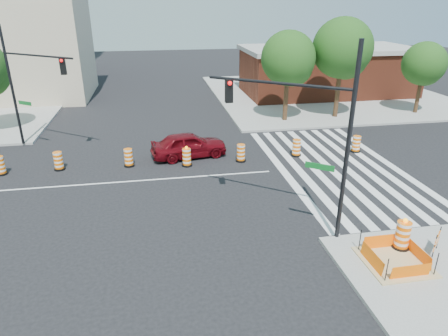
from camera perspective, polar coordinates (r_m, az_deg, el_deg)
The scene contains 22 objects.
ground at distance 21.37m, azimuth -11.89°, elevation -1.78°, with size 120.00×120.00×0.00m, color black.
sidewalk_ne at distance 42.06m, azimuth 14.22°, elevation 10.28°, with size 22.00×22.00×0.15m, color gray.
crosswalk_east at distance 23.55m, azimuth 15.72°, elevation 0.21°, with size 6.75×13.50×0.01m.
lane_centerline at distance 21.37m, azimuth -11.89°, elevation -1.77°, with size 14.00×0.12×0.01m, color silver.
excavation_pit at distance 15.69m, azimuth 23.18°, elevation -12.08°, with size 2.20×2.20×0.90m.
brick_storefront at distance 41.66m, azimuth 14.52°, elevation 13.28°, with size 16.50×8.50×4.60m.
beige_midrise at distance 43.63m, azimuth -28.49°, elevation 15.32°, with size 14.00×10.00×10.00m, color #BDAE91.
red_coupe at distance 23.93m, azimuth -5.05°, elevation 3.31°, with size 1.80×4.48×1.53m, color #5E080F.
signal_pole_se at distance 15.05m, azimuth 11.76°, elevation 6.36°, with size 4.60×3.46×7.45m.
signal_pole_nw at distance 26.86m, azimuth -26.35°, elevation 11.51°, with size 4.51×3.44×7.34m.
pit_drum at distance 16.33m, azimuth 24.12°, elevation -8.88°, with size 0.65×0.65×1.29m.
barricade at distance 16.63m, azimuth 28.14°, elevation -9.15°, with size 0.61×0.57×0.94m.
tree_north_c at distance 30.82m, azimuth 9.21°, elevation 14.81°, with size 4.02×4.01×6.81m.
tree_north_d at distance 32.57m, azimuth 16.56°, elevation 15.66°, with size 4.52×4.52×7.69m.
tree_north_e at distance 36.40m, azimuth 26.66°, elevation 12.88°, with size 3.45×3.42×5.81m.
median_drum_1 at distance 24.64m, azimuth -29.33°, elevation 0.23°, with size 0.60×0.60×1.02m.
median_drum_2 at distance 23.93m, azimuth -22.56°, elevation 0.86°, with size 0.60×0.60×1.02m.
median_drum_3 at distance 23.22m, azimuth -13.46°, elevation 1.38°, with size 0.60×0.60×1.02m.
median_drum_4 at distance 22.71m, azimuth -5.34°, elevation 1.47°, with size 0.60×0.60×1.18m.
median_drum_5 at distance 23.29m, azimuth 2.43°, elevation 2.08°, with size 0.60×0.60×1.02m.
median_drum_6 at distance 24.50m, azimuth 10.30°, elevation 2.79°, with size 0.60×0.60×1.02m.
median_drum_7 at distance 26.08m, azimuth 18.37°, elevation 3.21°, with size 0.60×0.60×1.02m.
Camera 1 is at (1.00, -19.49, 8.72)m, focal length 32.00 mm.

